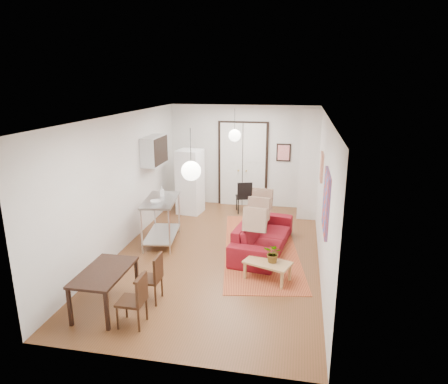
% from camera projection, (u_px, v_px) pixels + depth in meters
% --- Properties ---
extents(floor, '(7.00, 7.00, 0.00)m').
position_uv_depth(floor, '(219.00, 253.00, 8.56)').
color(floor, brown).
rests_on(floor, ground).
extents(ceiling, '(4.20, 7.00, 0.02)m').
position_uv_depth(ceiling, '(218.00, 116.00, 7.76)').
color(ceiling, white).
rests_on(ceiling, wall_back).
extents(wall_back, '(4.20, 0.02, 2.90)m').
position_uv_depth(wall_back, '(243.00, 156.00, 11.46)').
color(wall_back, silver).
rests_on(wall_back, floor).
extents(wall_front, '(4.20, 0.02, 2.90)m').
position_uv_depth(wall_front, '(160.00, 262.00, 4.86)').
color(wall_front, silver).
rests_on(wall_front, floor).
extents(wall_left, '(0.02, 7.00, 2.90)m').
position_uv_depth(wall_left, '(122.00, 183.00, 8.55)').
color(wall_left, silver).
rests_on(wall_left, floor).
extents(wall_right, '(0.02, 7.00, 2.90)m').
position_uv_depth(wall_right, '(324.00, 193.00, 7.78)').
color(wall_right, silver).
rests_on(wall_right, floor).
extents(double_doors, '(1.44, 0.06, 2.50)m').
position_uv_depth(double_doors, '(243.00, 165.00, 11.49)').
color(double_doors, white).
rests_on(double_doors, wall_back).
extents(stub_partition, '(0.50, 0.10, 2.90)m').
position_uv_depth(stub_partition, '(309.00, 166.00, 10.23)').
color(stub_partition, silver).
rests_on(stub_partition, floor).
extents(wall_cabinet, '(0.35, 1.00, 0.70)m').
position_uv_depth(wall_cabinet, '(154.00, 150.00, 9.81)').
color(wall_cabinet, silver).
rests_on(wall_cabinet, wall_left).
extents(painting_popart, '(0.05, 1.00, 1.00)m').
position_uv_depth(painting_popart, '(326.00, 202.00, 6.55)').
color(painting_popart, red).
rests_on(painting_popart, wall_right).
extents(painting_abstract, '(0.05, 0.50, 0.60)m').
position_uv_depth(painting_abstract, '(322.00, 167.00, 8.44)').
color(painting_abstract, beige).
rests_on(painting_abstract, wall_right).
extents(poster_back, '(0.40, 0.03, 0.50)m').
position_uv_depth(poster_back, '(284.00, 153.00, 11.18)').
color(poster_back, red).
rests_on(poster_back, wall_back).
extents(print_left, '(0.03, 0.44, 0.54)m').
position_uv_depth(print_left, '(156.00, 145.00, 10.29)').
color(print_left, '#A56344').
rests_on(print_left, wall_left).
extents(pendant_back, '(0.30, 0.30, 0.80)m').
position_uv_depth(pendant_back, '(235.00, 135.00, 9.83)').
color(pendant_back, silver).
rests_on(pendant_back, ceiling).
extents(pendant_front, '(0.30, 0.30, 0.80)m').
position_uv_depth(pendant_front, '(191.00, 171.00, 6.05)').
color(pendant_front, silver).
rests_on(pendant_front, ceiling).
extents(kilim_rug, '(2.19, 4.30, 0.01)m').
position_uv_depth(kilim_rug, '(260.00, 247.00, 8.82)').
color(kilim_rug, '#B75A2D').
rests_on(kilim_rug, floor).
extents(sofa, '(2.43, 1.22, 0.68)m').
position_uv_depth(sofa, '(263.00, 235.00, 8.63)').
color(sofa, maroon).
rests_on(sofa, floor).
extents(coffee_table, '(0.94, 0.72, 0.37)m').
position_uv_depth(coffee_table, '(268.00, 264.00, 7.32)').
color(coffee_table, tan).
rests_on(coffee_table, floor).
extents(potted_plant, '(0.40, 0.37, 0.36)m').
position_uv_depth(potted_plant, '(273.00, 253.00, 7.24)').
color(potted_plant, '#2A5C29').
rests_on(potted_plant, coffee_table).
extents(kitchen_counter, '(0.85, 1.42, 1.03)m').
position_uv_depth(kitchen_counter, '(161.00, 214.00, 8.92)').
color(kitchen_counter, silver).
rests_on(kitchen_counter, floor).
extents(bowl, '(0.32, 0.32, 0.06)m').
position_uv_depth(bowl, '(156.00, 202.00, 8.54)').
color(bowl, silver).
rests_on(bowl, kitchen_counter).
extents(soap_bottle, '(0.13, 0.13, 0.21)m').
position_uv_depth(soap_bottle, '(162.00, 191.00, 9.04)').
color(soap_bottle, teal).
rests_on(soap_bottle, kitchen_counter).
extents(fridge, '(0.70, 0.70, 1.76)m').
position_uv_depth(fridge, '(190.00, 182.00, 10.92)').
color(fridge, white).
rests_on(fridge, floor).
extents(dining_table, '(0.69, 1.20, 0.66)m').
position_uv_depth(dining_table, '(104.00, 275.00, 6.35)').
color(dining_table, black).
rests_on(dining_table, floor).
extents(dining_chair_near, '(0.39, 0.55, 0.82)m').
position_uv_depth(dining_chair_near, '(150.00, 273.00, 6.68)').
color(dining_chair_near, '#341D10').
rests_on(dining_chair_near, floor).
extents(dining_chair_far, '(0.39, 0.55, 0.82)m').
position_uv_depth(dining_chair_far, '(133.00, 294.00, 6.02)').
color(dining_chair_far, '#341D10').
rests_on(dining_chair_far, floor).
extents(black_side_chair, '(0.51, 0.52, 0.89)m').
position_uv_depth(black_side_chair, '(244.00, 193.00, 11.12)').
color(black_side_chair, black).
rests_on(black_side_chair, floor).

